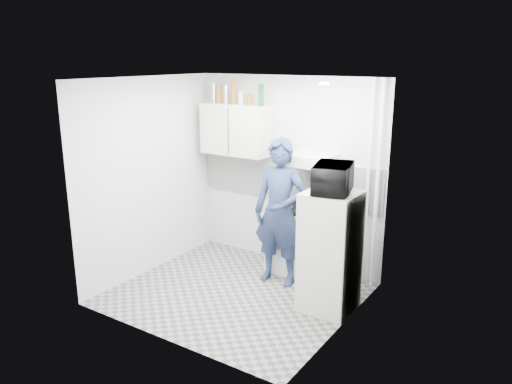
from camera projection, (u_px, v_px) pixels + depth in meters
The scene contains 24 objects.
floor at pixel (236, 293), 6.18m from camera, with size 2.80×2.80×0.00m, color gray.
ceiling at pixel (234, 79), 5.49m from camera, with size 2.80×2.80×0.00m, color white.
wall_back at pixel (288, 172), 6.84m from camera, with size 2.80×2.80×0.00m, color silver.
wall_left at pixel (149, 177), 6.57m from camera, with size 2.60×2.60×0.00m, color silver.
wall_right at pixel (346, 212), 5.09m from camera, with size 2.60×2.60×0.00m, color silver.
person at pixel (280, 212), 6.27m from camera, with size 0.69×0.45×1.88m, color #1E2B49.
stove at pixel (292, 240), 6.75m from camera, with size 0.55×0.55×0.87m, color white.
fridge at pixel (330, 252), 5.65m from camera, with size 0.58×0.58×1.40m, color beige.
stove_top at pixel (292, 208), 6.63m from camera, with size 0.52×0.52×0.03m, color black.
saucepan at pixel (288, 202), 6.63m from camera, with size 0.19×0.19×0.11m, color silver.
microwave at pixel (333, 178), 5.43m from camera, with size 0.39×0.57×0.32m, color black.
bottle_a at pixel (214, 93), 7.02m from camera, with size 0.06×0.06×0.27m, color silver.
bottle_b at pixel (219, 94), 6.98m from camera, with size 0.07×0.07×0.26m, color brown.
bottle_c at pixel (226, 94), 6.91m from camera, with size 0.06×0.06×0.25m, color silver.
bottle_d at pixel (234, 92), 6.83m from camera, with size 0.07×0.07×0.32m, color brown.
canister_a at pixel (241, 98), 6.79m from camera, with size 0.07×0.07×0.18m, color #B2B7BC.
canister_b at pixel (250, 99), 6.71m from camera, with size 0.08×0.08×0.15m, color brown.
bottle_e at pixel (261, 95), 6.60m from camera, with size 0.07×0.07×0.29m, color #144C1E.
upper_cabinet at pixel (236, 130), 6.95m from camera, with size 1.00×0.35×0.70m, color beige.
range_hood at pixel (309, 160), 6.33m from camera, with size 0.60×0.50×0.14m, color white.
backsplash at pixel (287, 180), 6.86m from camera, with size 2.74×0.03×0.60m, color white.
pipe_a at pixel (377, 187), 6.09m from camera, with size 0.05×0.05×2.60m, color white.
pipe_b at pixel (368, 185), 6.15m from camera, with size 0.04×0.04×2.60m, color white.
ceiling_spot_fixture at pixel (324, 83), 5.13m from camera, with size 0.10×0.10×0.02m, color white.
Camera 1 is at (3.29, -4.57, 2.84)m, focal length 35.00 mm.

